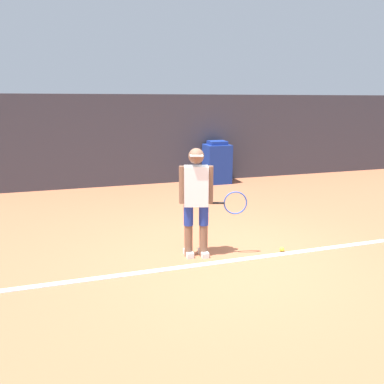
# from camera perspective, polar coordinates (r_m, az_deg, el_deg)

# --- Properties ---
(ground_plane) EXTENTS (24.00, 24.00, 0.00)m
(ground_plane) POSITION_cam_1_polar(r_m,az_deg,el_deg) (5.53, 5.82, -10.07)
(ground_plane) COLOR #B76642
(back_wall) EXTENTS (24.00, 0.10, 2.39)m
(back_wall) POSITION_cam_1_polar(r_m,az_deg,el_deg) (10.25, -5.72, 7.90)
(back_wall) COLOR #383842
(back_wall) RESTS_ON ground_plane
(court_baseline) EXTENTS (21.60, 0.10, 0.01)m
(court_baseline) POSITION_cam_1_polar(r_m,az_deg,el_deg) (5.46, 6.19, -10.36)
(court_baseline) COLOR white
(court_baseline) RESTS_ON ground_plane
(tennis_player) EXTENTS (0.94, 0.36, 1.59)m
(tennis_player) POSITION_cam_1_polar(r_m,az_deg,el_deg) (5.32, 0.80, -0.93)
(tennis_player) COLOR brown
(tennis_player) RESTS_ON ground_plane
(tennis_ball) EXTENTS (0.07, 0.07, 0.07)m
(tennis_ball) POSITION_cam_1_polar(r_m,az_deg,el_deg) (5.90, 13.54, -8.49)
(tennis_ball) COLOR #D1E533
(tennis_ball) RESTS_ON ground_plane
(covered_chair) EXTENTS (0.67, 0.63, 1.16)m
(covered_chair) POSITION_cam_1_polar(r_m,az_deg,el_deg) (10.39, 3.83, 4.46)
(covered_chair) COLOR navy
(covered_chair) RESTS_ON ground_plane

